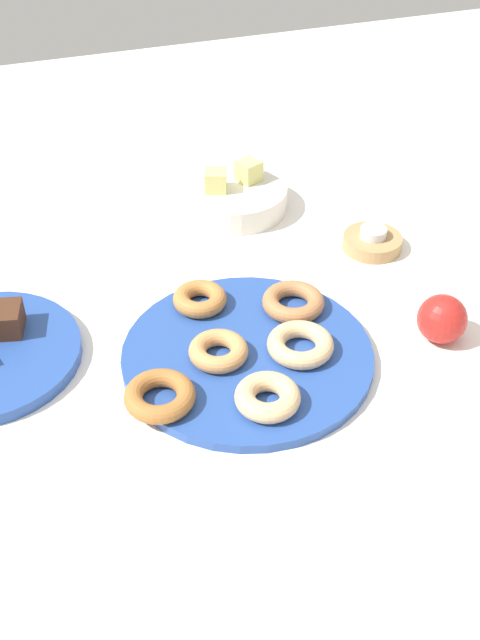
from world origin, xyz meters
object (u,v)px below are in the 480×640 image
Objects in this scene: apple at (442,319)px; melon_chunk_right at (249,171)px; tealight at (373,233)px; donut_0 at (300,345)px; donut_1 at (293,302)px; donut_4 at (219,352)px; donut_2 at (160,396)px; donut_3 at (268,397)px; fruit_bowl at (234,198)px; donut_plate at (247,355)px; donut_5 at (200,299)px; melon_chunk_left at (216,181)px; candle_holder at (372,242)px; brownie_far at (2,320)px.

melon_chunk_right is at bearing 105.56° from apple.
donut_0 is at bearing -135.59° from tealight.
donut_1 is 1.12× the size of donut_4.
donut_2 is 1.09× the size of donut_3.
fruit_bowl is at bearing 75.87° from donut_3.
donut_plate is 3.81× the size of donut_1.
apple reaches higher than donut_5.
donut_3 is at bearing -84.63° from donut_5.
donut_0 is 1.00× the size of donut_2.
donut_0 is 2.09× the size of tealight.
melon_chunk_left is at bearing 67.44° from donut_5.
donut_plate is at bearing -106.27° from fruit_bowl.
candle_holder is at bearing 32.73° from donut_1.
donut_2 is 0.48× the size of fruit_bowl.
tealight is at bearing 3.83° from brownie_far.
melon_chunk_right is (0.44, 0.24, 0.02)m from brownie_far.
fruit_bowl is 0.05m from melon_chunk_right.
melon_chunk_left is (0.09, 0.48, 0.03)m from donut_3.
donut_4 is at bearing -175.56° from donut_plate.
apple reaches higher than donut_1.
donut_plate is 4.38× the size of donut_5.
fruit_bowl is 5.10× the size of melon_chunk_right.
donut_4 is at bearing 29.27° from donut_2.
donut_5 is at bearing -167.28° from tealight.
brownie_far is at bearing 150.16° from donut_4.
fruit_bowl is at bearing 0.00° from melon_chunk_left.
donut_plate is 0.42m from melon_chunk_right.
donut_plate is 0.04m from donut_4.
donut_0 is at bearing -106.50° from donut_1.
donut_4 is (0.09, 0.05, -0.00)m from donut_2.
donut_5 is at bearing 157.72° from donut_1.
melon_chunk_left reaches higher than donut_3.
donut_4 is 0.43× the size of fruit_bowl.
tealight is 0.25m from melon_chunk_right.
brownie_far is at bearing -176.17° from candle_holder.
brownie_far is 0.58m from candle_holder.
tealight is at bearing -48.68° from fruit_bowl.
donut_2 is at bearing -149.78° from candle_holder.
fruit_bowl is at bearing 68.40° from donut_4.
donut_1 is 0.22m from tealight.
donut_0 is 0.30m from tealight.
donut_1 is 1.00× the size of donut_2.
donut_2 is (-0.20, -0.03, -0.00)m from donut_0.
melon_chunk_right reaches higher than fruit_bowl.
donut_3 is at bearing -95.88° from donut_plate.
donut_plate is 9.34× the size of melon_chunk_right.
donut_2 is 0.20m from donut_5.
fruit_bowl reaches higher than donut_1.
donut_5 is at bearing 58.87° from donut_2.
donut_3 is (-0.08, -0.08, 0.00)m from donut_0.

